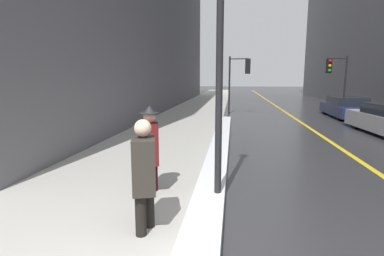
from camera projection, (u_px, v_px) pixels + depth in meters
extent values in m
cube|color=#B2AFA8|center=(191.00, 115.00, 18.25)|extent=(4.00, 80.00, 0.01)
cube|color=gold|center=(292.00, 117.00, 17.44)|extent=(0.16, 80.00, 0.00)
cube|color=white|center=(219.00, 149.00, 9.02)|extent=(0.56, 13.92, 0.22)
cylinder|color=black|center=(219.00, 71.00, 4.97)|extent=(0.12, 0.12, 4.69)
cylinder|color=black|center=(229.00, 86.00, 18.54)|extent=(0.11, 0.11, 3.53)
cylinder|color=black|center=(239.00, 59.00, 18.12)|extent=(1.10, 0.23, 0.07)
cube|color=black|center=(248.00, 66.00, 18.04)|extent=(0.33, 0.24, 0.90)
sphere|color=red|center=(248.00, 61.00, 18.11)|extent=(0.19, 0.19, 0.19)
sphere|color=orange|center=(248.00, 66.00, 18.15)|extent=(0.19, 0.19, 0.19)
sphere|color=green|center=(248.00, 71.00, 18.20)|extent=(0.19, 0.19, 0.19)
cylinder|color=black|center=(345.00, 85.00, 18.86)|extent=(0.11, 0.11, 3.58)
cylinder|color=black|center=(338.00, 59.00, 18.59)|extent=(1.10, 0.23, 0.07)
cube|color=black|center=(329.00, 66.00, 18.66)|extent=(0.33, 0.24, 0.90)
sphere|color=red|center=(330.00, 61.00, 18.49)|extent=(0.19, 0.19, 0.19)
sphere|color=orange|center=(330.00, 66.00, 18.54)|extent=(0.19, 0.19, 0.19)
sphere|color=green|center=(330.00, 71.00, 18.59)|extent=(0.19, 0.19, 0.19)
cylinder|color=black|center=(149.00, 199.00, 4.45)|extent=(0.16, 0.16, 0.89)
cylinder|color=black|center=(140.00, 206.00, 4.19)|extent=(0.16, 0.16, 0.89)
cube|color=#2D2823|center=(144.00, 165.00, 4.23)|extent=(0.45, 0.60, 0.78)
sphere|color=beige|center=(143.00, 128.00, 4.14)|extent=(0.24, 0.24, 0.24)
cylinder|color=#340C0C|center=(154.00, 170.00, 5.90)|extent=(0.15, 0.15, 0.87)
cylinder|color=#340C0C|center=(148.00, 174.00, 5.66)|extent=(0.15, 0.15, 0.87)
cube|color=#561414|center=(150.00, 144.00, 5.69)|extent=(0.44, 0.59, 0.76)
sphere|color=tan|center=(150.00, 117.00, 5.60)|extent=(0.24, 0.24, 0.24)
cylinder|color=#28282D|center=(149.00, 113.00, 5.59)|extent=(0.37, 0.37, 0.01)
cone|color=#28282D|center=(149.00, 109.00, 5.58)|extent=(0.22, 0.22, 0.14)
cylinder|color=black|center=(356.00, 122.00, 13.21)|extent=(0.22, 0.64, 0.63)
cube|color=navy|center=(345.00, 110.00, 17.21)|extent=(1.84, 4.56, 0.56)
cube|color=black|center=(347.00, 101.00, 17.01)|extent=(1.65, 2.39, 0.47)
cylinder|color=black|center=(325.00, 109.00, 18.70)|extent=(0.21, 0.66, 0.66)
cylinder|color=black|center=(351.00, 109.00, 18.47)|extent=(0.21, 0.66, 0.66)
cylinder|color=black|center=(339.00, 114.00, 15.98)|extent=(0.21, 0.66, 0.66)
cylinder|color=black|center=(370.00, 115.00, 15.74)|extent=(0.21, 0.66, 0.66)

